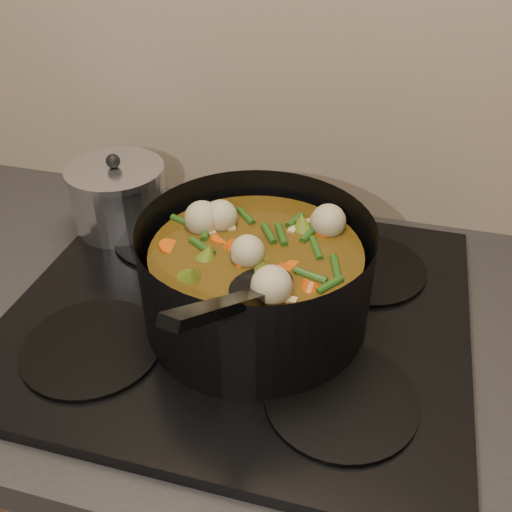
# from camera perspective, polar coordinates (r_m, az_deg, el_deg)

# --- Properties ---
(counter) EXTENTS (2.64, 0.64, 0.91)m
(counter) POSITION_cam_1_polar(r_m,az_deg,el_deg) (1.17, -1.15, -22.78)
(counter) COLOR brown
(counter) RESTS_ON ground
(stovetop) EXTENTS (0.62, 0.54, 0.03)m
(stovetop) POSITION_cam_1_polar(r_m,az_deg,el_deg) (0.81, -1.54, -5.43)
(stovetop) COLOR black
(stovetop) RESTS_ON counter
(stockpot) EXTENTS (0.39, 0.45, 0.22)m
(stockpot) POSITION_cam_1_polar(r_m,az_deg,el_deg) (0.74, 0.01, -2.19)
(stockpot) COLOR black
(stockpot) RESTS_ON stovetop
(saucepan) EXTENTS (0.16, 0.16, 0.13)m
(saucepan) POSITION_cam_1_polar(r_m,az_deg,el_deg) (0.97, -13.57, 5.82)
(saucepan) COLOR silver
(saucepan) RESTS_ON stovetop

